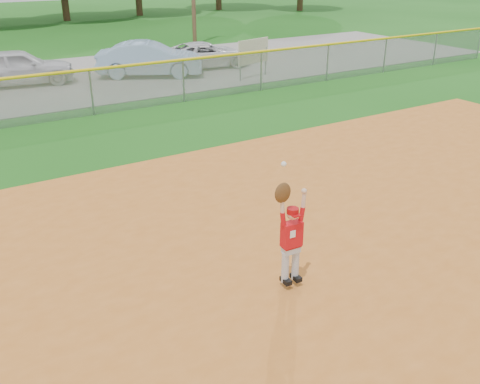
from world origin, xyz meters
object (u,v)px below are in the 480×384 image
Objects in this scene: car_white_a at (18,67)px; sponsor_sign at (253,52)px; car_blue at (150,59)px; car_white_b at (206,55)px; ballplayer at (290,233)px.

sponsor_sign is at bearing -104.57° from car_white_a.
car_white_a is at bearing 104.85° from car_blue.
car_white_b is 2.34× the size of sponsor_sign.
ballplayer is (0.61, -17.31, 0.23)m from car_white_a.
car_white_b is 2.04× the size of ballplayer.
car_white_a reaches higher than car_white_b.
car_blue is 1.06× the size of car_white_b.
car_white_b is at bearing 102.41° from sponsor_sign.
car_blue is 2.49× the size of sponsor_sign.
sponsor_sign is 0.87× the size of ballplayer.
car_white_b is 18.26m from ballplayer.
car_white_b is (8.16, -0.69, -0.14)m from car_white_a.
car_white_b is at bearing -86.59° from car_white_a.
sponsor_sign is 15.89m from ballplayer.
car_blue is 4.47m from sponsor_sign.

